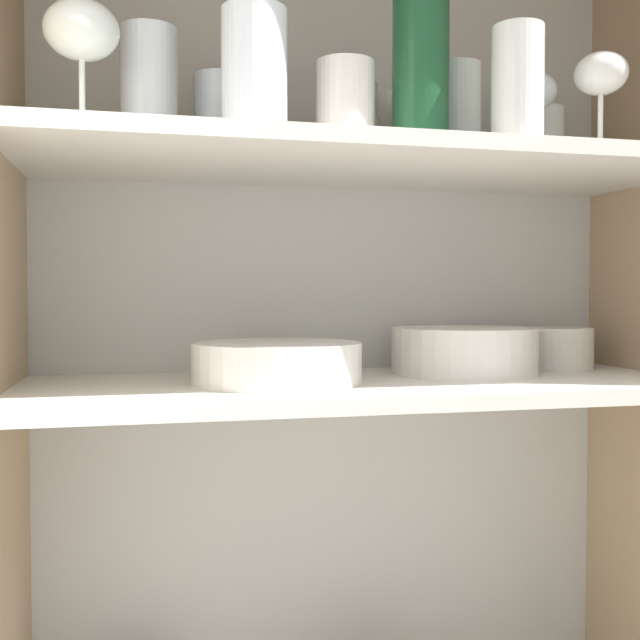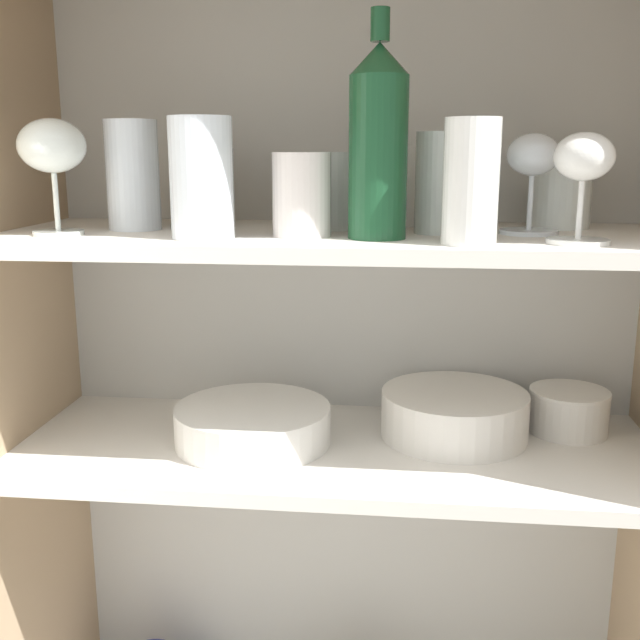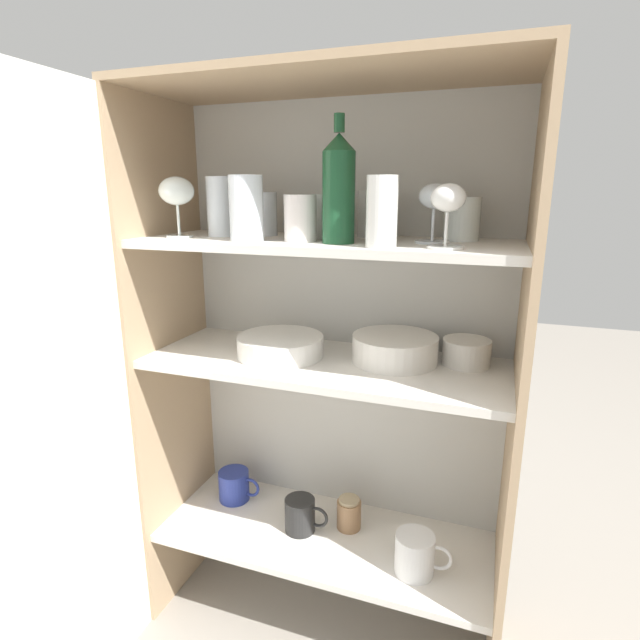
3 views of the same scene
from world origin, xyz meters
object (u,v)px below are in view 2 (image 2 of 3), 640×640
object	(u,v)px
wine_bottle	(378,141)
plate_stack_white	(253,424)
mixing_bowl_large	(454,412)
serving_bowl_small	(569,409)

from	to	relation	value
wine_bottle	plate_stack_white	xyz separation A→B (m)	(-0.18, 0.06, -0.40)
plate_stack_white	mixing_bowl_large	world-z (taller)	mixing_bowl_large
wine_bottle	serving_bowl_small	world-z (taller)	wine_bottle
plate_stack_white	mixing_bowl_large	distance (m)	0.30
wine_bottle	mixing_bowl_large	world-z (taller)	wine_bottle
serving_bowl_small	wine_bottle	bearing A→B (deg)	-151.62
serving_bowl_small	mixing_bowl_large	bearing A→B (deg)	-167.83
wine_bottle	serving_bowl_small	xyz separation A→B (m)	(0.29, 0.15, -0.39)
plate_stack_white	mixing_bowl_large	bearing A→B (deg)	10.67
mixing_bowl_large	serving_bowl_small	distance (m)	0.18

